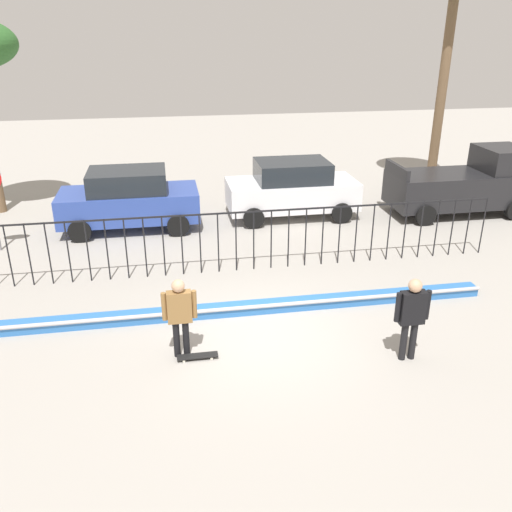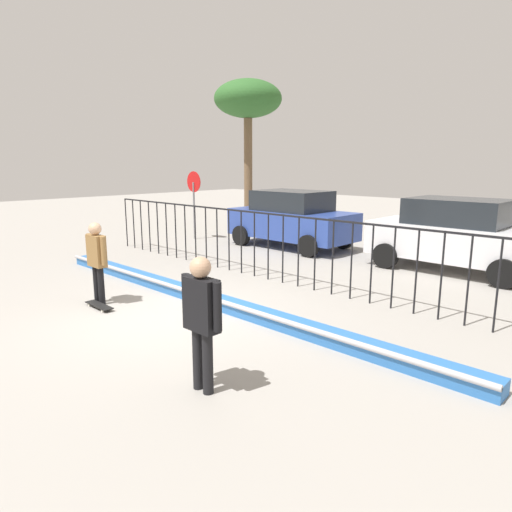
{
  "view_description": "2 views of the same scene",
  "coord_description": "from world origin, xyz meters",
  "px_view_note": "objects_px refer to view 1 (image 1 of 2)",
  "views": [
    {
      "loc": [
        -1.73,
        -9.62,
        6.02
      ],
      "look_at": [
        0.26,
        1.81,
        1.04
      ],
      "focal_mm": 37.94,
      "sensor_mm": 36.0,
      "label": 1
    },
    {
      "loc": [
        6.81,
        -4.63,
        2.8
      ],
      "look_at": [
        0.47,
        1.95,
        0.92
      ],
      "focal_mm": 31.9,
      "sensor_mm": 36.0,
      "label": 2
    }
  ],
  "objects_px": {
    "skateboard": "(198,356)",
    "camera_operator": "(412,312)",
    "skateboarder": "(180,311)",
    "parked_car_white": "(292,188)",
    "pickup_truck": "(465,184)",
    "parked_car_blue": "(129,199)"
  },
  "relations": [
    {
      "from": "parked_car_white",
      "to": "pickup_truck",
      "type": "bearing_deg",
      "value": -6.12
    },
    {
      "from": "skateboard",
      "to": "camera_operator",
      "type": "distance_m",
      "value": 4.2
    },
    {
      "from": "parked_car_blue",
      "to": "camera_operator",
      "type": "bearing_deg",
      "value": -53.13
    },
    {
      "from": "parked_car_blue",
      "to": "skateboarder",
      "type": "bearing_deg",
      "value": -77.15
    },
    {
      "from": "parked_car_white",
      "to": "camera_operator",
      "type": "bearing_deg",
      "value": -87.87
    },
    {
      "from": "skateboard",
      "to": "parked_car_blue",
      "type": "relative_size",
      "value": 0.19
    },
    {
      "from": "skateboarder",
      "to": "skateboard",
      "type": "relative_size",
      "value": 2.07
    },
    {
      "from": "skateboarder",
      "to": "pickup_truck",
      "type": "bearing_deg",
      "value": 42.4
    },
    {
      "from": "parked_car_blue",
      "to": "pickup_truck",
      "type": "xyz_separation_m",
      "value": [
        11.21,
        -0.41,
        0.06
      ]
    },
    {
      "from": "parked_car_white",
      "to": "pickup_truck",
      "type": "distance_m",
      "value": 5.94
    },
    {
      "from": "camera_operator",
      "to": "parked_car_blue",
      "type": "bearing_deg",
      "value": -33.68
    },
    {
      "from": "skateboard",
      "to": "parked_car_blue",
      "type": "distance_m",
      "value": 7.96
    },
    {
      "from": "skateboard",
      "to": "camera_operator",
      "type": "xyz_separation_m",
      "value": [
        4.03,
        -0.69,
        0.97
      ]
    },
    {
      "from": "pickup_truck",
      "to": "skateboarder",
      "type": "bearing_deg",
      "value": -143.66
    },
    {
      "from": "camera_operator",
      "to": "pickup_truck",
      "type": "relative_size",
      "value": 0.36
    },
    {
      "from": "parked_car_white",
      "to": "pickup_truck",
      "type": "height_order",
      "value": "pickup_truck"
    },
    {
      "from": "skateboarder",
      "to": "parked_car_white",
      "type": "relative_size",
      "value": 0.38
    },
    {
      "from": "skateboard",
      "to": "parked_car_blue",
      "type": "bearing_deg",
      "value": 121.43
    },
    {
      "from": "parked_car_blue",
      "to": "parked_car_white",
      "type": "distance_m",
      "value": 5.32
    },
    {
      "from": "parked_car_white",
      "to": "skateboarder",
      "type": "bearing_deg",
      "value": -116.83
    },
    {
      "from": "parked_car_blue",
      "to": "parked_car_white",
      "type": "height_order",
      "value": "same"
    },
    {
      "from": "skateboarder",
      "to": "skateboard",
      "type": "distance_m",
      "value": 0.99
    }
  ]
}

